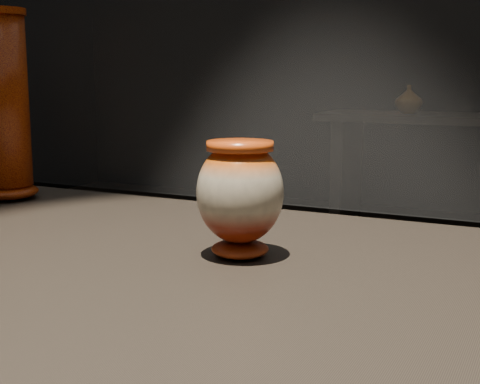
{
  "coord_description": "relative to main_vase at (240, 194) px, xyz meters",
  "views": [
    {
      "loc": [
        0.54,
        -0.79,
        1.16
      ],
      "look_at": [
        0.13,
        0.06,
        1.0
      ],
      "focal_mm": 50.0,
      "sensor_mm": 36.0,
      "label": 1
    }
  ],
  "objects": [
    {
      "name": "back_vase_left",
      "position": [
        -0.53,
        3.65,
        0.0
      ],
      "size": [
        0.23,
        0.23,
        0.19
      ],
      "primitive_type": "imported",
      "rotation": [
        0.0,
        0.0,
        3.54
      ],
      "color": "#925D15",
      "rests_on": "back_shelf"
    },
    {
      "name": "tall_vase",
      "position": [
        -0.64,
        0.19,
        0.1
      ],
      "size": [
        0.13,
        0.13,
        0.39
      ],
      "rotation": [
        0.0,
        0.0,
        -0.06
      ],
      "color": "#DB560E",
      "rests_on": "display_plinth"
    },
    {
      "name": "back_shelf",
      "position": [
        -0.1,
        3.67,
        -0.36
      ],
      "size": [
        2.0,
        0.6,
        0.9
      ],
      "color": "black",
      "rests_on": "ground"
    },
    {
      "name": "main_vase",
      "position": [
        0.0,
        0.0,
        0.0
      ],
      "size": [
        0.13,
        0.13,
        0.17
      ],
      "rotation": [
        0.0,
        0.0,
        0.07
      ],
      "color": "maroon",
      "rests_on": "display_plinth"
    }
  ]
}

